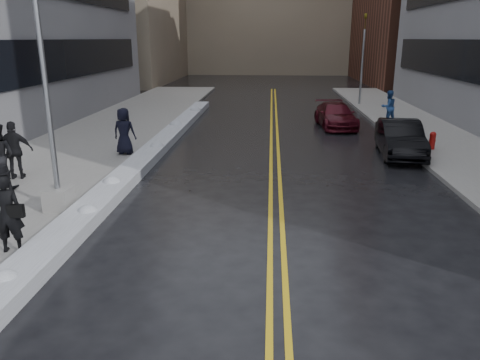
% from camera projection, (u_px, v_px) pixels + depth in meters
% --- Properties ---
extents(ground, '(160.00, 160.00, 0.00)m').
position_uv_depth(ground, '(165.00, 250.00, 10.48)').
color(ground, black).
rests_on(ground, ground).
extents(sidewalk_west, '(5.50, 50.00, 0.15)m').
position_uv_depth(sidewalk_west, '(85.00, 146.00, 20.37)').
color(sidewalk_west, gray).
rests_on(sidewalk_west, ground).
extents(sidewalk_east, '(4.00, 50.00, 0.15)m').
position_uv_depth(sidewalk_east, '(456.00, 151.00, 19.38)').
color(sidewalk_east, gray).
rests_on(sidewalk_east, ground).
extents(lane_line_left, '(0.12, 50.00, 0.01)m').
position_uv_depth(lane_line_left, '(271.00, 150.00, 19.88)').
color(lane_line_left, gold).
rests_on(lane_line_left, ground).
extents(lane_line_right, '(0.12, 50.00, 0.01)m').
position_uv_depth(lane_line_right, '(278.00, 150.00, 19.86)').
color(lane_line_right, gold).
rests_on(lane_line_right, ground).
extents(snow_ridge, '(0.90, 30.00, 0.34)m').
position_uv_depth(snow_ridge, '(148.00, 156.00, 18.23)').
color(snow_ridge, silver).
rests_on(snow_ridge, ground).
extents(lamppost, '(0.65, 0.65, 7.62)m').
position_uv_depth(lamppost, '(50.00, 121.00, 11.86)').
color(lamppost, gray).
rests_on(lamppost, sidewalk_west).
extents(fire_hydrant, '(0.26, 0.26, 0.73)m').
position_uv_depth(fire_hydrant, '(432.00, 140.00, 19.30)').
color(fire_hydrant, maroon).
rests_on(fire_hydrant, sidewalk_east).
extents(traffic_signal, '(0.16, 0.20, 6.00)m').
position_uv_depth(traffic_signal, '(363.00, 56.00, 31.87)').
color(traffic_signal, gray).
rests_on(traffic_signal, sidewalk_east).
extents(pedestrian_fedora, '(0.69, 0.51, 1.74)m').
position_uv_depth(pedestrian_fedora, '(8.00, 213.00, 9.85)').
color(pedestrian_fedora, black).
rests_on(pedestrian_fedora, sidewalk_west).
extents(pedestrian_c, '(0.95, 0.68, 1.83)m').
position_uv_depth(pedestrian_c, '(124.00, 131.00, 18.34)').
color(pedestrian_c, black).
rests_on(pedestrian_c, sidewalk_west).
extents(pedestrian_d, '(1.18, 0.73, 1.88)m').
position_uv_depth(pedestrian_d, '(15.00, 150.00, 15.08)').
color(pedestrian_d, black).
rests_on(pedestrian_d, sidewalk_west).
extents(pedestrian_east, '(1.04, 0.94, 1.75)m').
position_uv_depth(pedestrian_east, '(388.00, 107.00, 25.11)').
color(pedestrian_east, navy).
rests_on(pedestrian_east, sidewalk_east).
extents(car_black, '(1.89, 4.44, 1.42)m').
position_uv_depth(car_black, '(400.00, 138.00, 18.71)').
color(car_black, black).
rests_on(car_black, ground).
extents(car_maroon, '(2.11, 4.48, 1.26)m').
position_uv_depth(car_maroon, '(336.00, 115.00, 24.84)').
color(car_maroon, '#410A14').
rests_on(car_maroon, ground).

